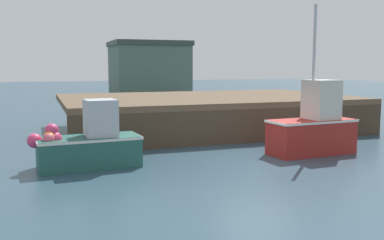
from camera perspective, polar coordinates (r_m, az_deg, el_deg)
ground at (r=15.09m, az=7.68°, el=-5.39°), size 120.00×160.00×0.10m
pier at (r=21.51m, az=2.32°, el=2.30°), size 13.99×8.71×1.67m
fishing_boat_near_left at (r=14.19m, az=-13.24°, el=-3.03°), size 3.44×1.57×2.13m
fishing_boat_near_right at (r=16.52m, az=15.47°, el=-0.93°), size 3.29×1.57×5.33m
rowboat at (r=18.93m, az=15.34°, el=-2.22°), size 1.69×1.15×0.47m
warehouse at (r=47.67m, az=-5.62°, el=6.66°), size 7.92×6.97×5.73m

